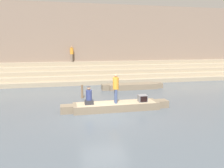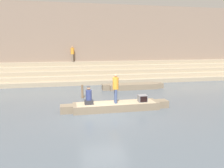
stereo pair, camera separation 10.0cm
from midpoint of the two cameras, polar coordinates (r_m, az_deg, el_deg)
The scene contains 10 objects.
ground_plane at distance 11.98m, azimuth -1.95°, elevation -8.17°, with size 120.00×120.00×0.00m, color #4C5660.
ghat_steps at distance 22.51m, azimuth -6.68°, elevation 2.44°, with size 36.00×3.35×2.00m.
back_wall at distance 24.12m, azimuth -7.23°, elevation 10.61°, with size 34.20×1.28×7.96m.
rowboat_main at distance 12.91m, azimuth 1.29°, elevation -5.74°, with size 6.42×1.33×0.42m.
person_standing at distance 12.58m, azimuth 1.18°, elevation -0.63°, with size 0.34×0.34×1.71m.
person_rowing at distance 12.50m, azimuth -5.87°, elevation -3.36°, with size 0.48×0.38×1.08m.
tv_set at distance 13.14m, azimuth 8.19°, elevation -3.74°, with size 0.51×0.45×0.41m.
moored_boat_shore at distance 18.97m, azimuth 5.65°, elevation -0.52°, with size 5.38×1.25×0.46m.
mooring_post at distance 15.70m, azimuth -7.57°, elevation -1.96°, with size 0.16×0.16×0.96m, color brown.
person_on_steps at distance 23.14m, azimuth -10.18°, elevation 8.05°, with size 0.35×0.35×1.64m.
Camera 2 is at (-1.84, -11.22, 3.80)m, focal length 35.00 mm.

